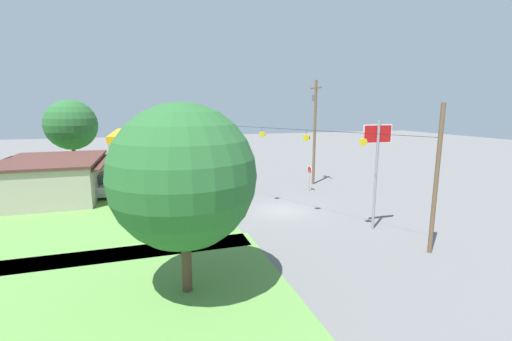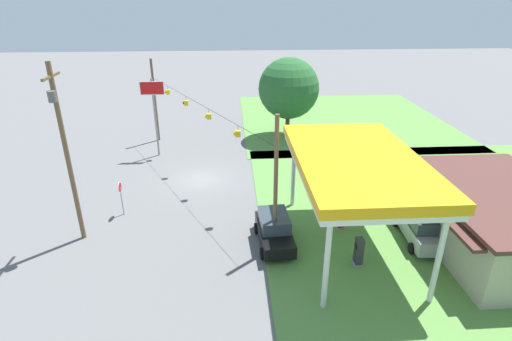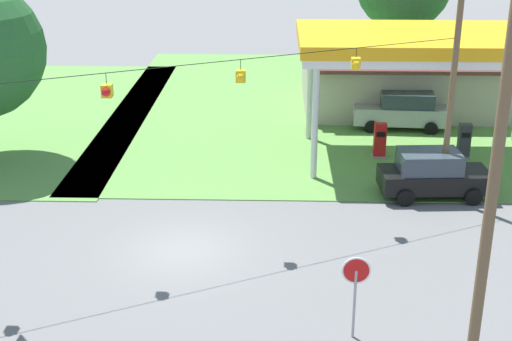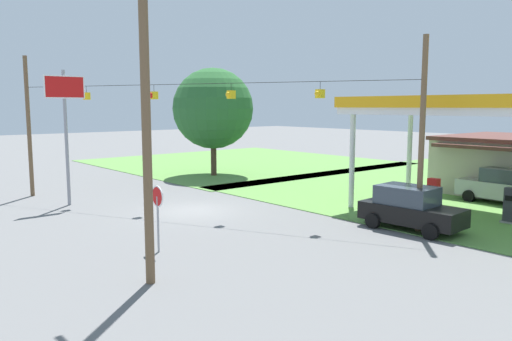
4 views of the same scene
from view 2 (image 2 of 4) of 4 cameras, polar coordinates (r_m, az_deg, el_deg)
name	(u,v)px [view 2 (image 2 of 4)]	position (r m, az deg, el deg)	size (l,w,h in m)	color
ground_plane	(201,179)	(33.34, -7.81, -1.25)	(160.00, 160.00, 0.00)	slate
grass_verge_station_corner	(506,258)	(27.86, 32.07, -10.54)	(36.00, 28.00, 0.04)	#5B8E42
grass_verge_opposite_corner	(341,119)	(50.04, 12.08, 7.16)	(24.00, 24.00, 0.04)	#5B8E42
gas_station_canopy	(357,164)	(23.03, 14.21, 0.91)	(11.70, 6.78, 5.88)	silver
gas_station_store	(496,217)	(28.10, 31.04, -5.77)	(11.40, 8.70, 3.55)	#B2A893
fuel_pump_near	(341,217)	(26.71, 12.01, -6.47)	(0.71, 0.56, 1.69)	gray
fuel_pump_far	(359,252)	(23.59, 14.46, -11.23)	(0.71, 0.56, 1.69)	gray
car_at_pumps_front	(274,229)	(24.53, 2.63, -8.42)	(4.49, 2.31, 1.92)	black
car_at_pumps_rear	(420,226)	(26.78, 22.44, -7.30)	(4.98, 2.34, 2.00)	#9E9EA3
stop_sign_roadside	(120,191)	(28.65, -18.80, -2.79)	(0.80, 0.08, 2.50)	#99999E
stop_sign_overhead	(153,101)	(37.48, -14.44, 9.56)	(0.22, 2.15, 7.31)	gray
utility_pole_main	(65,148)	(25.20, -25.59, 2.94)	(2.20, 0.44, 10.89)	brown
signal_span_gantry	(198,127)	(31.68, -8.29, 6.22)	(20.19, 10.24, 8.33)	brown
tree_west_verge	(289,88)	(41.57, 4.69, 11.60)	(6.19, 6.19, 8.31)	#4C3828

